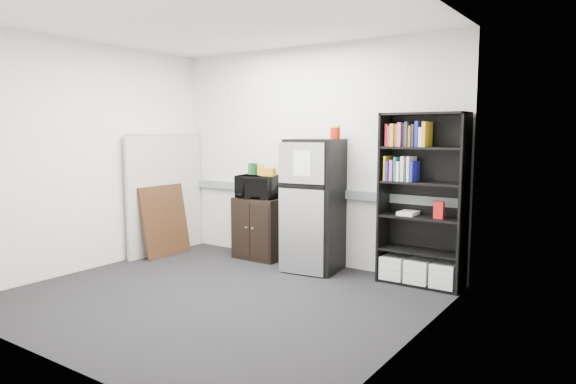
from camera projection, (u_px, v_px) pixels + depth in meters
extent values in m
plane|color=black|center=(217.00, 297.00, 5.14)|extent=(4.00, 4.00, 0.00)
cube|color=white|center=(310.00, 156.00, 6.42)|extent=(4.00, 0.02, 2.70)
cube|color=white|center=(412.00, 172.00, 3.86)|extent=(0.02, 3.50, 2.70)
cube|color=white|center=(90.00, 157.00, 6.11)|extent=(0.02, 3.50, 2.70)
cube|color=white|center=(212.00, 20.00, 4.83)|extent=(4.00, 3.50, 0.02)
cube|color=slate|center=(308.00, 192.00, 6.45)|extent=(3.92, 0.05, 0.10)
cube|color=white|center=(287.00, 139.00, 6.59)|extent=(0.14, 0.00, 0.10)
cube|color=black|center=(384.00, 197.00, 5.70)|extent=(0.02, 0.34, 1.85)
cube|color=black|center=(464.00, 203.00, 5.21)|extent=(0.02, 0.34, 1.85)
cube|color=black|center=(427.00, 199.00, 5.59)|extent=(0.90, 0.02, 1.85)
cube|color=black|center=(425.00, 114.00, 5.35)|extent=(0.90, 0.34, 0.02)
cube|color=black|center=(420.00, 283.00, 5.56)|extent=(0.85, 0.32, 0.03)
cube|color=black|center=(421.00, 251.00, 5.52)|extent=(0.85, 0.32, 0.03)
cube|color=black|center=(422.00, 217.00, 5.48)|extent=(0.85, 0.32, 0.02)
cube|color=black|center=(423.00, 183.00, 5.44)|extent=(0.85, 0.32, 0.02)
cube|color=black|center=(424.00, 148.00, 5.39)|extent=(0.85, 0.32, 0.02)
cube|color=silver|center=(395.00, 267.00, 5.70)|extent=(0.25, 0.30, 0.25)
cube|color=silver|center=(419.00, 271.00, 5.54)|extent=(0.25, 0.30, 0.25)
cube|color=silver|center=(445.00, 275.00, 5.38)|extent=(0.25, 0.30, 0.25)
cube|color=#A49F92|center=(166.00, 194.00, 7.00)|extent=(0.05, 1.30, 1.60)
cube|color=#B2B2B7|center=(164.00, 135.00, 6.91)|extent=(0.06, 1.30, 0.02)
cube|color=black|center=(260.00, 228.00, 6.67)|extent=(0.64, 0.40, 0.80)
cube|color=black|center=(241.00, 229.00, 6.59)|extent=(0.29, 0.01, 0.70)
cube|color=black|center=(260.00, 232.00, 6.42)|extent=(0.29, 0.01, 0.70)
cylinder|color=#B2B2B7|center=(246.00, 227.00, 6.52)|extent=(0.02, 0.02, 0.02)
cylinder|color=#B2B2B7|center=(252.00, 228.00, 6.46)|extent=(0.02, 0.02, 0.02)
imported|color=black|center=(259.00, 187.00, 6.59)|extent=(0.58, 0.45, 0.29)
cube|color=#22601B|center=(251.00, 169.00, 6.68)|extent=(0.08, 0.07, 0.15)
cube|color=#0D391C|center=(254.00, 169.00, 6.65)|extent=(0.08, 0.06, 0.15)
cube|color=orange|center=(261.00, 170.00, 6.59)|extent=(0.08, 0.07, 0.14)
cube|color=orange|center=(268.00, 172.00, 6.46)|extent=(0.19, 0.12, 0.10)
cube|color=black|center=(315.00, 206.00, 6.07)|extent=(0.66, 0.66, 1.55)
cube|color=silver|center=(301.00, 163.00, 5.76)|extent=(0.56, 0.10, 0.46)
cube|color=silver|center=(301.00, 232.00, 5.85)|extent=(0.56, 0.10, 0.99)
cube|color=black|center=(301.00, 186.00, 5.78)|extent=(0.56, 0.08, 0.03)
cube|color=white|center=(302.00, 163.00, 5.74)|extent=(0.21, 0.03, 0.28)
cube|color=black|center=(315.00, 140.00, 5.98)|extent=(0.66, 0.66, 0.02)
cylinder|color=#AA1707|center=(335.00, 133.00, 5.96)|extent=(0.12, 0.12, 0.15)
cylinder|color=gold|center=(335.00, 125.00, 5.95)|extent=(0.12, 0.12, 0.02)
cube|color=black|center=(165.00, 220.00, 6.85)|extent=(0.20, 0.73, 0.94)
cube|color=silver|center=(166.00, 220.00, 6.84)|extent=(0.14, 0.62, 0.79)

